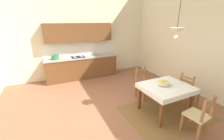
% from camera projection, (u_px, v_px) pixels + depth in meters
% --- Properties ---
extents(ground_plane, '(6.47, 6.89, 0.10)m').
position_uv_depth(ground_plane, '(114.00, 114.00, 3.86)').
color(ground_plane, '#935B42').
extents(wall_back, '(6.47, 0.12, 4.09)m').
position_uv_depth(wall_back, '(80.00, 27.00, 5.95)').
color(wall_back, beige).
rests_on(wall_back, ground_plane).
extents(wall_right, '(0.12, 6.89, 4.09)m').
position_uv_depth(wall_right, '(205.00, 29.00, 4.38)').
color(wall_right, beige).
rests_on(wall_right, ground_plane).
extents(area_rug, '(2.10, 1.60, 0.01)m').
position_uv_depth(area_rug, '(166.00, 113.00, 3.81)').
color(area_rug, brown).
rests_on(area_rug, ground_plane).
extents(kitchen_cabinetry, '(2.89, 0.63, 2.20)m').
position_uv_depth(kitchen_cabinetry, '(81.00, 58.00, 6.00)').
color(kitchen_cabinetry, brown).
rests_on(kitchen_cabinetry, ground_plane).
extents(dining_table, '(1.19, 1.02, 0.75)m').
position_uv_depth(dining_table, '(166.00, 91.00, 3.70)').
color(dining_table, brown).
rests_on(dining_table, ground_plane).
extents(dining_chair_camera_side, '(0.47, 0.47, 0.93)m').
position_uv_depth(dining_chair_camera_side, '(199.00, 116.00, 3.01)').
color(dining_chair_camera_side, '#D1BC89').
rests_on(dining_chair_camera_side, ground_plane).
extents(dining_chair_kitchen_side, '(0.49, 0.49, 0.93)m').
position_uv_depth(dining_chair_kitchen_side, '(143.00, 84.00, 4.54)').
color(dining_chair_kitchen_side, '#D1BC89').
rests_on(dining_chair_kitchen_side, ground_plane).
extents(dining_chair_window_side, '(0.43, 0.43, 0.93)m').
position_uv_depth(dining_chair_window_side, '(188.00, 90.00, 4.12)').
color(dining_chair_window_side, '#D1BC89').
rests_on(dining_chair_window_side, ground_plane).
extents(fruit_bowl, '(0.30, 0.30, 0.12)m').
position_uv_depth(fruit_bowl, '(164.00, 83.00, 3.68)').
color(fruit_bowl, beige).
rests_on(fruit_bowl, dining_table).
extents(pendant_lamp, '(0.32, 0.32, 0.80)m').
position_uv_depth(pendant_lamp, '(177.00, 31.00, 3.18)').
color(pendant_lamp, black).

